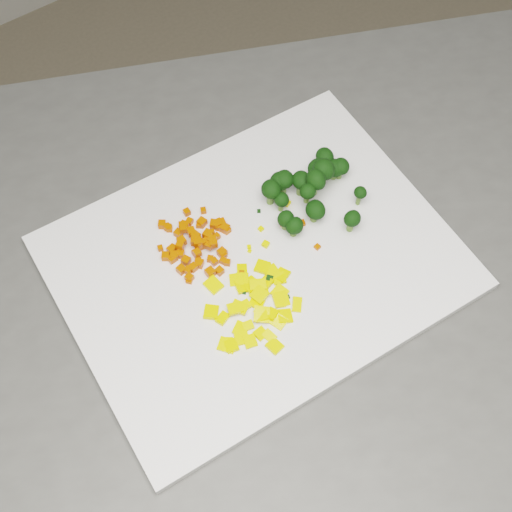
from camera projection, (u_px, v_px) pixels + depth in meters
counter_block at (255, 381)px, 1.33m from camera, size 1.32×1.15×0.90m
cutting_board at (256, 262)px, 0.93m from camera, size 0.52×0.41×0.01m
carrot_pile at (196, 239)px, 0.93m from camera, size 0.11×0.11×0.03m
pepper_pile at (253, 303)px, 0.89m from camera, size 0.13×0.13×0.02m
broccoli_pile at (315, 187)px, 0.95m from camera, size 0.13×0.13×0.06m
carrot_cube_0 at (186, 261)px, 0.92m from camera, size 0.01×0.01×0.01m
carrot_cube_1 at (180, 245)px, 0.92m from camera, size 0.01×0.01×0.01m
carrot_cube_2 at (169, 229)px, 0.95m from camera, size 0.01×0.01×0.01m
carrot_cube_3 at (227, 230)px, 0.95m from camera, size 0.01×0.01×0.01m
carrot_cube_4 at (217, 223)px, 0.95m from camera, size 0.01×0.01×0.01m
carrot_cube_5 at (198, 242)px, 0.92m from camera, size 0.01×0.01×0.01m
carrot_cube_6 at (222, 253)px, 0.93m from camera, size 0.01×0.01×0.01m
carrot_cube_7 at (212, 233)px, 0.94m from camera, size 0.01×0.01×0.01m
carrot_cube_8 at (188, 270)px, 0.91m from camera, size 0.01×0.01×0.01m
carrot_cube_9 at (178, 233)px, 0.94m from camera, size 0.01×0.01×0.01m
carrot_cube_10 at (199, 225)px, 0.95m from camera, size 0.01×0.01×0.01m
carrot_cube_11 at (208, 235)px, 0.93m from camera, size 0.01×0.01×0.01m
carrot_cube_12 at (172, 259)px, 0.92m from camera, size 0.01×0.01×0.01m
carrot_cube_13 at (214, 224)px, 0.95m from camera, size 0.02×0.02×0.01m
carrot_cube_14 at (162, 224)px, 0.95m from camera, size 0.01×0.01×0.01m
carrot_cube_15 at (210, 272)px, 0.91m from camera, size 0.01×0.01×0.01m
carrot_cube_16 at (207, 241)px, 0.93m from camera, size 0.01×0.01×0.01m
carrot_cube_17 at (210, 259)px, 0.92m from camera, size 0.01×0.01×0.01m
carrot_cube_18 at (196, 236)px, 0.93m from camera, size 0.01×0.01×0.01m
carrot_cube_19 at (196, 239)px, 0.93m from camera, size 0.01×0.01×0.01m
carrot_cube_20 at (189, 222)px, 0.95m from camera, size 0.01×0.01×0.01m
carrot_cube_21 at (212, 240)px, 0.92m from camera, size 0.01×0.01×0.01m
carrot_cube_22 at (198, 260)px, 0.92m from camera, size 0.01×0.01×0.01m
carrot_cube_23 at (166, 256)px, 0.92m from camera, size 0.01×0.01×0.01m
carrot_cube_24 at (184, 228)px, 0.95m from camera, size 0.01×0.01×0.01m
carrot_cube_25 at (209, 239)px, 0.93m from camera, size 0.01×0.01×0.01m
carrot_cube_26 at (216, 237)px, 0.94m from camera, size 0.01×0.01×0.01m
carrot_cube_27 at (193, 267)px, 0.92m from camera, size 0.01×0.01×0.01m
carrot_cube_28 at (168, 227)px, 0.95m from camera, size 0.01×0.01×0.01m
carrot_cube_29 at (200, 244)px, 0.92m from camera, size 0.01×0.01×0.01m
carrot_cube_30 at (222, 222)px, 0.95m from camera, size 0.01×0.01×0.01m
carrot_cube_31 at (196, 253)px, 0.93m from camera, size 0.01×0.01×0.01m
carrot_cube_32 at (208, 233)px, 0.93m from camera, size 0.01×0.01×0.01m
carrot_cube_33 at (182, 230)px, 0.95m from camera, size 0.01×0.01×0.01m
carrot_cube_34 at (197, 253)px, 0.92m from camera, size 0.01×0.01×0.01m
carrot_cube_35 at (220, 227)px, 0.95m from camera, size 0.01×0.01×0.01m
carrot_cube_36 at (195, 241)px, 0.92m from camera, size 0.02×0.02×0.01m
carrot_cube_37 at (191, 232)px, 0.94m from camera, size 0.01×0.01×0.01m
carrot_cube_38 at (225, 228)px, 0.94m from camera, size 0.01×0.01×0.01m
carrot_cube_39 at (195, 243)px, 0.94m from camera, size 0.01×0.01×0.01m
carrot_cube_40 at (197, 246)px, 0.93m from camera, size 0.01×0.01×0.01m
carrot_cube_41 at (184, 226)px, 0.95m from camera, size 0.01×0.01×0.01m
carrot_cube_42 at (182, 241)px, 0.93m from camera, size 0.01×0.01×0.01m
carrot_cube_43 at (181, 254)px, 0.93m from camera, size 0.01×0.01×0.01m
carrot_cube_44 at (209, 245)px, 0.92m from camera, size 0.01×0.01×0.01m
carrot_cube_45 at (219, 227)px, 0.95m from camera, size 0.01×0.01×0.01m
carrot_cube_46 at (203, 244)px, 0.93m from camera, size 0.01×0.01×0.01m
carrot_cube_47 at (220, 271)px, 0.91m from camera, size 0.01×0.01×0.01m
carrot_cube_48 at (214, 262)px, 0.92m from camera, size 0.01×0.01×0.01m
carrot_cube_49 at (213, 243)px, 0.92m from camera, size 0.01×0.01×0.01m
carrot_cube_50 at (171, 250)px, 0.93m from camera, size 0.01×0.01×0.01m
carrot_cube_51 at (197, 242)px, 0.94m from camera, size 0.01×0.01×0.01m
carrot_cube_52 at (174, 256)px, 0.92m from camera, size 0.01×0.01×0.01m
carrot_cube_53 at (173, 248)px, 0.93m from camera, size 0.01×0.01×0.01m
carrot_cube_54 at (192, 232)px, 0.94m from camera, size 0.01×0.01×0.01m
carrot_cube_55 at (203, 211)px, 0.96m from camera, size 0.01×0.01×0.01m
carrot_cube_56 at (168, 227)px, 0.95m from camera, size 0.01×0.01×0.01m
carrot_cube_57 at (187, 212)px, 0.96m from camera, size 0.01×0.01×0.01m
carrot_cube_58 at (223, 261)px, 0.92m from camera, size 0.01×0.01×0.01m
carrot_cube_59 at (181, 270)px, 0.91m from camera, size 0.01×0.01×0.01m
carrot_cube_60 at (160, 248)px, 0.93m from camera, size 0.01×0.01×0.01m
carrot_cube_61 at (191, 232)px, 0.93m from camera, size 0.01×0.01×0.01m
carrot_cube_62 at (183, 229)px, 0.94m from camera, size 0.01×0.01×0.01m
carrot_cube_63 at (199, 263)px, 0.92m from camera, size 0.01×0.01×0.01m
carrot_cube_64 at (189, 278)px, 0.91m from camera, size 0.01×0.01×0.01m
carrot_cube_65 at (182, 225)px, 0.95m from camera, size 0.01×0.01×0.01m
carrot_cube_66 at (202, 222)px, 0.95m from camera, size 0.01×0.01×0.01m
carrot_cube_67 at (227, 262)px, 0.92m from camera, size 0.01×0.01×0.01m
carrot_cube_68 at (223, 255)px, 0.93m from camera, size 0.01×0.01×0.01m
carrot_cube_69 at (218, 224)px, 0.95m from camera, size 0.01×0.01×0.01m
carrot_cube_70 at (217, 236)px, 0.94m from camera, size 0.01×0.01×0.01m
pepper_chunk_0 at (262, 267)px, 0.92m from camera, size 0.03×0.03×0.01m
pepper_chunk_1 at (262, 290)px, 0.90m from camera, size 0.02×0.02×0.01m
pepper_chunk_2 at (261, 315)px, 0.88m from camera, size 0.02×0.02×0.01m
pepper_chunk_3 at (262, 314)px, 0.88m from camera, size 0.03×0.03×0.01m
pepper_chunk_4 at (272, 273)px, 0.92m from camera, size 0.02×0.02×0.01m
pepper_chunk_5 at (241, 337)px, 0.87m from camera, size 0.02×0.03×0.01m
pepper_chunk_6 at (243, 306)px, 0.89m from camera, size 0.02×0.01×0.01m
pepper_chunk_7 at (241, 288)px, 0.90m from camera, size 0.02×0.02×0.01m
pepper_chunk_8 at (240, 307)px, 0.89m from camera, size 0.02×0.03×0.01m
pepper_chunk_9 at (266, 283)px, 0.91m from camera, size 0.02×0.02×0.01m
pepper_chunk_10 at (275, 346)px, 0.87m from camera, size 0.02×0.02×0.01m
pepper_chunk_11 at (227, 342)px, 0.87m from camera, size 0.02×0.02×0.01m
pepper_chunk_12 at (297, 305)px, 0.89m from camera, size 0.02×0.02×0.01m
pepper_chunk_13 at (251, 285)px, 0.91m from camera, size 0.02×0.02×0.01m
pepper_chunk_14 at (261, 334)px, 0.87m from camera, size 0.02×0.02×0.01m
pepper_chunk_15 at (237, 280)px, 0.91m from camera, size 0.02×0.02×0.01m
pepper_chunk_16 at (227, 345)px, 0.87m from camera, size 0.03×0.03×0.00m
pepper_chunk_17 at (258, 284)px, 0.90m from camera, size 0.03×0.02×0.01m
pepper_chunk_18 at (250, 341)px, 0.87m from camera, size 0.02×0.02×0.01m
pepper_chunk_19 at (213, 285)px, 0.91m from camera, size 0.02×0.02×0.01m
pepper_chunk_20 at (272, 314)px, 0.88m from camera, size 0.02×0.02×0.01m
pepper_chunk_21 at (223, 318)px, 0.88m from camera, size 0.02×0.02×0.01m
pepper_chunk_22 at (232, 346)px, 0.87m from camera, size 0.02×0.02×0.01m
pepper_chunk_23 at (281, 299)px, 0.90m from camera, size 0.02×0.03×0.01m
pepper_chunk_24 at (235, 308)px, 0.88m from camera, size 0.02×0.02×0.01m
pepper_chunk_25 at (282, 275)px, 0.91m from camera, size 0.02×0.02×0.01m
pepper_chunk_26 at (285, 316)px, 0.89m from camera, size 0.02×0.02×0.01m
pepper_chunk_27 at (279, 278)px, 0.91m from camera, size 0.02×0.02×0.01m
pepper_chunk_28 at (269, 336)px, 0.87m from camera, size 0.02×0.02×0.01m
pepper_chunk_29 at (242, 279)px, 0.91m from camera, size 0.02×0.02×0.01m
pepper_chunk_30 at (248, 326)px, 0.88m from camera, size 0.02×0.01×0.01m
pepper_chunk_31 at (242, 269)px, 0.92m from camera, size 0.02×0.02×0.01m
pepper_chunk_32 at (280, 301)px, 0.89m from camera, size 0.02×0.02×0.01m
pepper_chunk_33 at (242, 281)px, 0.91m from camera, size 0.02×0.02×0.01m
pepper_chunk_34 at (280, 292)px, 0.90m from camera, size 0.02×0.02×0.01m
pepper_chunk_35 at (259, 295)px, 0.89m from camera, size 0.02×0.02×0.01m
pepper_chunk_36 at (258, 301)px, 0.90m from camera, size 0.03×0.03×0.01m
pepper_chunk_37 at (211, 312)px, 0.89m from camera, size 0.03×0.03×0.01m
pepper_chunk_38 at (278, 321)px, 0.88m from camera, size 0.02×0.03×0.01m
pepper_chunk_39 at (239, 328)px, 0.88m from camera, size 0.02×0.02×0.01m
broccoli_floret_0 at (351, 222)px, 0.93m from camera, size 0.03×0.03×0.04m
broccoli_floret_1 at (307, 194)px, 0.94m from camera, size 0.03×0.03×0.03m
broccoli_floret_2 at (300, 185)px, 0.96m from camera, size 0.04×0.04×0.04m
broccoli_floret_3 at (339, 170)px, 0.98m from camera, size 0.03×0.03×0.03m
broccoli_floret_4 at (316, 172)px, 0.97m from camera, size 0.04×0.04×0.04m
broccoli_floret_5 at (281, 203)px, 0.95m from camera, size 0.03×0.03×0.03m
broccoli_floret_6 at (314, 213)px, 0.94m from camera, size 0.04×0.04×0.03m
broccoli_floret_7 at (315, 184)px, 0.94m from camera, size 0.04×0.04×0.04m
broccoli_floret_8 at (322, 174)px, 0.96m from camera, size 0.04×0.04×0.04m
broccoli_floret_9 at (279, 185)px, 0.96m from camera, size 0.04×0.04×0.04m
broccoli_floret_10 at (270, 194)px, 0.95m from camera, size 0.04×0.04×0.04m
broccoli_floret_11 at (283, 183)px, 0.96m from camera, size 0.04×0.04×0.04m
broccoli_floret_12 at (334, 171)px, 0.98m from camera, size 0.03×0.03×0.03m
broccoli_floret_13 at (285, 221)px, 0.94m from camera, size 0.03×0.03×0.03m
broccoli_floret_14 at (294, 228)px, 0.93m from camera, size 0.03×0.03×0.03m
broccoli_floret_15 at (323, 173)px, 0.95m from camera, size 0.04×0.04×0.04m
broccoli_floret_16 at (322, 173)px, 0.95m from camera, size 0.04×0.04×0.04m
broccoli_floret_17 at (324, 159)px, 0.99m from camera, size 0.03×0.03×0.03m
broccoli_floret_18 at (359, 197)px, 0.96m from camera, size 0.02×0.02×0.03m
stray_bit_0 at (287, 203)px, 0.97m from camera, size 0.01×0.01×0.01m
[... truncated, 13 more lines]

